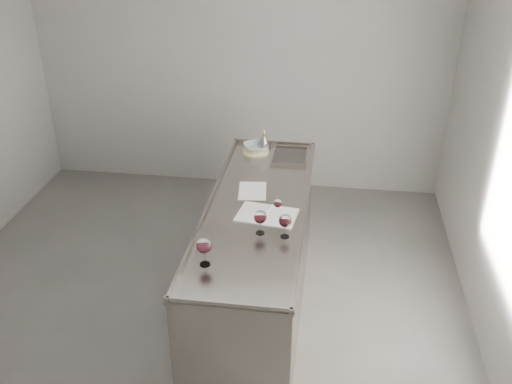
# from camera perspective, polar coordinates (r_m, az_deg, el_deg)

# --- Properties ---
(room_shell) EXTENTS (4.54, 5.04, 2.84)m
(room_shell) POSITION_cam_1_polar(r_m,az_deg,el_deg) (3.97, -7.70, 2.74)
(room_shell) COLOR #575552
(room_shell) RESTS_ON ground
(counter) EXTENTS (0.77, 2.42, 0.97)m
(counter) POSITION_cam_1_polar(r_m,az_deg,el_deg) (4.60, 0.08, -6.47)
(counter) COLOR gray
(counter) RESTS_ON ground
(wine_glass_left) EXTENTS (0.10, 0.10, 0.20)m
(wine_glass_left) POSITION_cam_1_polar(r_m,az_deg,el_deg) (3.64, -5.20, -5.43)
(wine_glass_left) COLOR white
(wine_glass_left) RESTS_ON counter
(wine_glass_middle) EXTENTS (0.09, 0.09, 0.18)m
(wine_glass_middle) POSITION_cam_1_polar(r_m,az_deg,el_deg) (3.95, 0.42, -2.57)
(wine_glass_middle) COLOR white
(wine_glass_middle) RESTS_ON counter
(wine_glass_right) EXTENTS (0.09, 0.09, 0.18)m
(wine_glass_right) POSITION_cam_1_polar(r_m,az_deg,el_deg) (3.92, 2.93, -2.94)
(wine_glass_right) COLOR white
(wine_glass_right) RESTS_ON counter
(wine_glass_small) EXTENTS (0.06, 0.06, 0.13)m
(wine_glass_small) POSITION_cam_1_polar(r_m,az_deg,el_deg) (4.20, 2.19, -1.18)
(wine_glass_small) COLOR white
(wine_glass_small) RESTS_ON counter
(notebook) EXTENTS (0.47, 0.36, 0.02)m
(notebook) POSITION_cam_1_polar(r_m,az_deg,el_deg) (4.22, 1.09, -2.32)
(notebook) COLOR white
(notebook) RESTS_ON counter
(loose_paper_top) EXTENTS (0.25, 0.33, 0.00)m
(loose_paper_top) POSITION_cam_1_polar(r_m,az_deg,el_deg) (4.56, -0.36, 0.12)
(loose_paper_top) COLOR silver
(loose_paper_top) RESTS_ON counter
(trivet) EXTENTS (0.31, 0.31, 0.02)m
(trivet) POSITION_cam_1_polar(r_m,az_deg,el_deg) (5.24, -0.00, 4.17)
(trivet) COLOR beige
(trivet) RESTS_ON counter
(ceramic_bowl) EXTENTS (0.29, 0.29, 0.05)m
(ceramic_bowl) POSITION_cam_1_polar(r_m,az_deg,el_deg) (5.23, -0.00, 4.54)
(ceramic_bowl) COLOR #91A1A9
(ceramic_bowl) RESTS_ON trivet
(wine_funnel) EXTENTS (0.14, 0.14, 0.20)m
(wine_funnel) POSITION_cam_1_polar(r_m,az_deg,el_deg) (5.28, 0.79, 4.95)
(wine_funnel) COLOR gray
(wine_funnel) RESTS_ON counter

